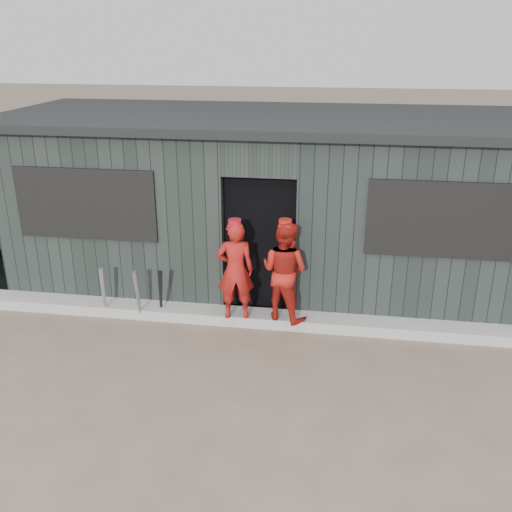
% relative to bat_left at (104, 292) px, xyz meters
% --- Properties ---
extents(ground, '(80.00, 80.00, 0.00)m').
position_rel_bat_left_xyz_m(ground, '(2.12, -1.66, -0.38)').
color(ground, brown).
rests_on(ground, ground).
extents(curb, '(8.00, 0.36, 0.15)m').
position_rel_bat_left_xyz_m(curb, '(2.12, 0.16, -0.31)').
color(curb, '#A5A5A0').
rests_on(curb, ground).
extents(bat_left, '(0.13, 0.19, 0.77)m').
position_rel_bat_left_xyz_m(bat_left, '(0.00, 0.00, 0.00)').
color(bat_left, '#95949D').
rests_on(bat_left, ground).
extents(bat_mid, '(0.07, 0.18, 0.78)m').
position_rel_bat_left_xyz_m(bat_mid, '(0.51, -0.04, 0.01)').
color(bat_mid, gray).
rests_on(bat_mid, ground).
extents(bat_right, '(0.19, 0.32, 0.78)m').
position_rel_bat_left_xyz_m(bat_right, '(0.80, 0.07, 0.00)').
color(bat_right, black).
rests_on(bat_right, ground).
extents(player_red_left, '(0.55, 0.41, 1.36)m').
position_rel_bat_left_xyz_m(player_red_left, '(1.87, 0.02, 0.45)').
color(player_red_left, '#A61914').
rests_on(player_red_left, curb).
extents(player_red_right, '(0.82, 0.74, 1.36)m').
position_rel_bat_left_xyz_m(player_red_right, '(2.51, 0.10, 0.45)').
color(player_red_right, '#AF1D15').
rests_on(player_red_right, curb).
extents(player_grey_back, '(0.61, 0.42, 1.21)m').
position_rel_bat_left_xyz_m(player_grey_back, '(2.59, 0.77, 0.22)').
color(player_grey_back, silver).
rests_on(player_grey_back, ground).
extents(dugout, '(8.30, 3.30, 2.62)m').
position_rel_bat_left_xyz_m(dugout, '(2.12, 1.85, 0.90)').
color(dugout, black).
rests_on(dugout, ground).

